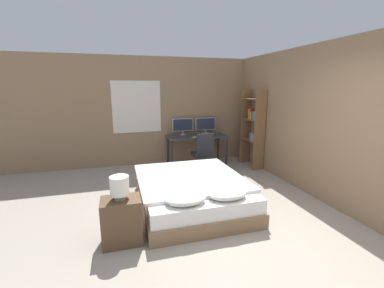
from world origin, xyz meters
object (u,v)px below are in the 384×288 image
object	(u,v)px
bed	(191,192)
bookshelf	(254,125)
keyboard	(200,137)
desk	(197,139)
computer_mouse	(210,136)
office_chair	(203,158)
bedside_lamp	(119,186)
monitor_right	(205,124)
nightstand	(122,221)
monitor_left	(183,125)

from	to	relation	value
bed	bookshelf	size ratio (longest dim) A/B	1.10
bed	keyboard	xyz separation A→B (m)	(0.81, 2.08, 0.51)
desk	computer_mouse	xyz separation A→B (m)	(0.27, -0.23, 0.10)
office_chair	bedside_lamp	bearing A→B (deg)	-129.24
computer_mouse	bed	bearing A→B (deg)	-117.45
monitor_right	computer_mouse	xyz separation A→B (m)	(-0.04, -0.46, -0.23)
monitor_right	keyboard	distance (m)	0.60
bedside_lamp	computer_mouse	size ratio (longest dim) A/B	4.26
computer_mouse	bedside_lamp	bearing A→B (deg)	-127.95
monitor_right	keyboard	world-z (taller)	monitor_right
computer_mouse	nightstand	bearing A→B (deg)	-127.95
bookshelf	monitor_right	bearing A→B (deg)	138.48
desk	bedside_lamp	bearing A→B (deg)	-122.36
bedside_lamp	keyboard	bearing A→B (deg)	55.61
keyboard	office_chair	distance (m)	0.71
monitor_left	monitor_right	world-z (taller)	same
computer_mouse	monitor_right	bearing A→B (deg)	85.15
bed	bedside_lamp	distance (m)	1.47
bed	desk	size ratio (longest dim) A/B	1.37
bed	desk	distance (m)	2.48
keyboard	office_chair	size ratio (longest dim) A/B	0.38
office_chair	computer_mouse	bearing A→B (deg)	57.37
monitor_right	office_chair	size ratio (longest dim) A/B	0.57
nightstand	office_chair	distance (m)	2.91
bedside_lamp	computer_mouse	world-z (taller)	bedside_lamp
bed	monitor_left	distance (m)	2.69
monitor_left	bookshelf	size ratio (longest dim) A/B	0.29
monitor_left	office_chair	bearing A→B (deg)	-79.21
monitor_left	keyboard	world-z (taller)	monitor_left
desk	bookshelf	distance (m)	1.46
monitor_right	bookshelf	bearing A→B (deg)	-41.52
desk	monitor_right	world-z (taller)	monitor_right
keyboard	desk	bearing A→B (deg)	90.00
nightstand	desk	bearing A→B (deg)	57.64
office_chair	bed	bearing A→B (deg)	-115.22
computer_mouse	keyboard	bearing A→B (deg)	180.00
bed	monitor_right	xyz separation A→B (m)	(1.12, 2.53, 0.74)
nightstand	bookshelf	distance (m)	4.11
bedside_lamp	keyboard	size ratio (longest dim) A/B	0.82
bedside_lamp	bed	bearing A→B (deg)	33.97
monitor_right	office_chair	bearing A→B (deg)	-111.70
computer_mouse	bookshelf	world-z (taller)	bookshelf
desk	bed	bearing A→B (deg)	-109.31
bedside_lamp	bookshelf	distance (m)	4.05
bedside_lamp	desk	distance (m)	3.64
bed	bookshelf	world-z (taller)	bookshelf
monitor_left	keyboard	distance (m)	0.60
bed	monitor_right	size ratio (longest dim) A/B	3.80
nightstand	bookshelf	world-z (taller)	bookshelf
nightstand	computer_mouse	size ratio (longest dim) A/B	8.49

